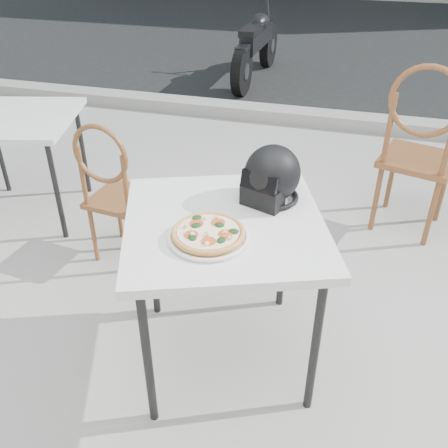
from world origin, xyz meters
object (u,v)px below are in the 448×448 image
(pizza, at_px, (208,233))
(cafe_table_side, at_px, (15,125))
(cafe_chair_side, at_px, (114,186))
(cafe_table_main, at_px, (225,235))
(cafe_chair_main, at_px, (420,143))
(motorcycle, at_px, (257,47))
(helmet, at_px, (271,177))
(plate, at_px, (208,237))

(pizza, relative_size, cafe_table_side, 0.37)
(cafe_table_side, height_order, cafe_chair_side, cafe_chair_side)
(cafe_table_main, xyz_separation_m, cafe_chair_main, (0.88, 1.41, -0.07))
(cafe_table_main, relative_size, cafe_chair_side, 1.15)
(cafe_table_main, height_order, cafe_table_side, cafe_table_main)
(cafe_table_side, distance_m, motorcycle, 3.73)
(helmet, distance_m, cafe_chair_side, 1.12)
(helmet, relative_size, cafe_table_side, 0.35)
(helmet, distance_m, motorcycle, 4.48)
(cafe_table_main, relative_size, motorcycle, 0.58)
(cafe_chair_main, bearing_deg, plate, 75.95)
(cafe_table_main, distance_m, plate, 0.17)
(plate, distance_m, cafe_chair_main, 1.81)
(helmet, bearing_deg, motorcycle, 122.60)
(cafe_table_main, distance_m, cafe_table_side, 1.95)
(cafe_table_main, xyz_separation_m, plate, (-0.03, -0.15, 0.08))
(helmet, height_order, cafe_chair_side, helmet)
(pizza, height_order, cafe_chair_main, cafe_chair_main)
(cafe_chair_side, bearing_deg, helmet, 166.40)
(cafe_chair_side, relative_size, motorcycle, 0.51)
(helmet, xyz_separation_m, cafe_chair_side, (-0.98, 0.37, -0.38))
(cafe_table_main, relative_size, cafe_chair_main, 0.92)
(cafe_table_main, bearing_deg, motorcycle, 100.46)
(helmet, bearing_deg, cafe_chair_side, 179.14)
(cafe_table_side, height_order, motorcycle, motorcycle)
(cafe_table_main, distance_m, helmet, 0.33)
(cafe_table_main, height_order, cafe_chair_main, cafe_chair_main)
(cafe_table_main, bearing_deg, pizza, -99.88)
(pizza, distance_m, cafe_table_side, 2.01)
(helmet, height_order, motorcycle, helmet)
(cafe_chair_main, xyz_separation_m, motorcycle, (-1.72, 3.16, -0.24))
(plate, xyz_separation_m, cafe_table_side, (-1.68, 1.10, -0.13))
(plate, bearing_deg, cafe_chair_side, 137.34)
(helmet, relative_size, motorcycle, 0.18)
(plate, height_order, cafe_table_side, plate)
(plate, bearing_deg, cafe_table_side, 146.84)
(helmet, bearing_deg, cafe_chair_main, 78.05)
(cafe_table_main, distance_m, motorcycle, 4.65)
(plate, bearing_deg, motorcycle, 99.84)
(cafe_chair_main, bearing_deg, helmet, 74.40)
(motorcycle, bearing_deg, cafe_table_side, -100.90)
(plate, relative_size, cafe_chair_main, 0.37)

